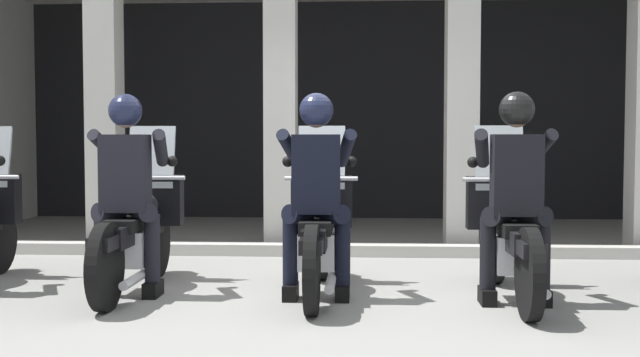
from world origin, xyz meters
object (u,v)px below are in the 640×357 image
Objects in this scene: motorcycle_left at (138,229)px; motorcycle_center at (319,231)px; police_officer_left at (127,177)px; police_officer_right at (516,179)px; motorcycle_right at (508,233)px; police_officer_center at (316,178)px.

motorcycle_left is 1.00× the size of motorcycle_center.
police_officer_left is 1.00× the size of police_officer_right.
motorcycle_left is 2.98m from motorcycle_right.
motorcycle_center is at bearing 18.28° from police_officer_left.
police_officer_center is 1.00× the size of police_officer_right.
police_officer_right is (1.49, -0.37, 0.44)m from motorcycle_center.
police_officer_right reaches higher than motorcycle_right.
police_officer_left is at bearing -167.48° from police_officer_right.
motorcycle_left is 1.58m from police_officer_center.
motorcycle_center is at bearing -178.99° from police_officer_right.
motorcycle_left is at bearing -167.48° from motorcycle_right.
police_officer_center is at bearing -168.33° from police_officer_right.
police_officer_right is at bearing 1.17° from motorcycle_left.
motorcycle_center is 1.00× the size of motorcycle_right.
police_officer_left is 0.78× the size of motorcycle_center.
police_officer_left reaches higher than motorcycle_left.
motorcycle_left is at bearing 178.39° from police_officer_center.
police_officer_right is at bearing -75.17° from motorcycle_right.
police_officer_right is (2.97, -0.13, 0.00)m from police_officer_left.
police_officer_left is 3.01m from motorcycle_right.
motorcycle_right is (1.49, -0.09, 0.00)m from motorcycle_center.
police_officer_right is at bearing 7.42° from police_officer_center.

